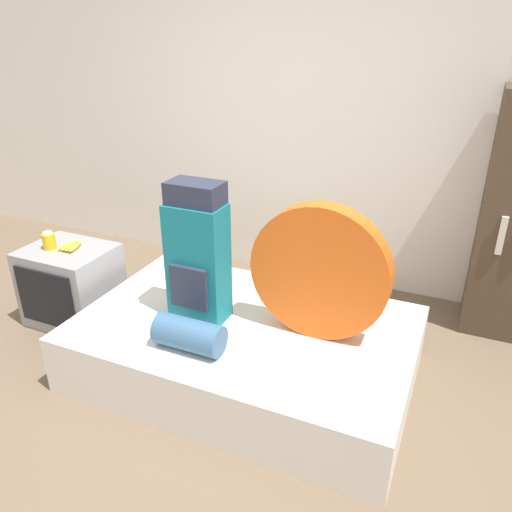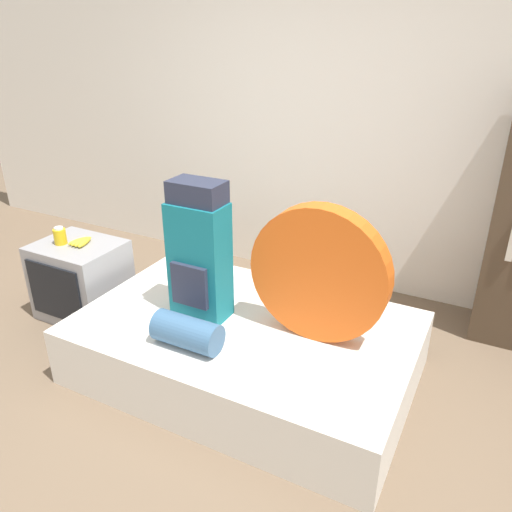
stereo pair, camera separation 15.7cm
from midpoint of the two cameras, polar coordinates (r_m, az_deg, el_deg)
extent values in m
plane|color=brown|center=(2.88, -6.20, -18.72)|extent=(16.00, 16.00, 0.00)
cube|color=white|center=(4.01, 9.72, 14.71)|extent=(8.00, 0.05, 2.60)
cube|color=silver|center=(3.11, 0.27, -10.42)|extent=(1.98, 1.27, 0.37)
cube|color=#14707F|center=(2.93, -4.93, -0.63)|extent=(0.34, 0.20, 0.71)
cube|color=#282D42|center=(2.79, -5.14, 7.29)|extent=(0.31, 0.19, 0.13)
cube|color=#282D42|center=(2.89, -6.08, -3.43)|extent=(0.24, 0.03, 0.26)
cylinder|color=#E05B19|center=(2.73, 8.89, -2.05)|extent=(0.78, 0.12, 0.78)
cylinder|color=#3D668E|center=(2.77, -6.27, -8.69)|extent=(0.39, 0.18, 0.18)
cube|color=#939399|center=(3.86, -18.19, -2.58)|extent=(0.60, 0.49, 0.57)
cube|color=black|center=(3.71, -20.90, -3.93)|extent=(0.48, 0.02, 0.41)
cylinder|color=gold|center=(3.77, -20.39, 2.09)|extent=(0.09, 0.09, 0.11)
cylinder|color=white|center=(3.75, -20.53, 2.98)|extent=(0.06, 0.06, 0.02)
ellipsoid|color=yellow|center=(3.75, -18.39, 1.64)|extent=(0.09, 0.18, 0.04)
ellipsoid|color=yellow|center=(3.74, -18.21, 1.60)|extent=(0.06, 0.18, 0.04)
ellipsoid|color=yellow|center=(3.72, -18.04, 1.56)|extent=(0.06, 0.18, 0.04)
ellipsoid|color=yellow|center=(3.71, -17.86, 1.51)|extent=(0.09, 0.18, 0.04)
cube|color=beige|center=(3.49, 28.41, 1.42)|extent=(0.04, 0.02, 0.26)
camera|label=1|loc=(0.08, -88.38, 0.75)|focal=35.00mm
camera|label=2|loc=(0.08, 91.62, -0.75)|focal=35.00mm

